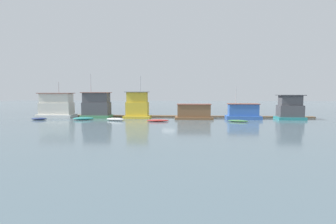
{
  "coord_description": "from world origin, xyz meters",
  "views": [
    {
      "loc": [
        4.05,
        -52.17,
        5.43
      ],
      "look_at": [
        0.0,
        -1.0,
        1.4
      ],
      "focal_mm": 28.0,
      "sensor_mm": 36.0,
      "label": 1
    }
  ],
  "objects_px": {
    "dinghy_red": "(158,120)",
    "dinghy_green": "(238,121)",
    "houseboat_blue": "(243,112)",
    "houseboat_brown": "(194,112)",
    "dinghy_white": "(115,119)",
    "dinghy_teal": "(83,118)",
    "houseboat_green": "(97,106)",
    "houseboat_teal": "(290,109)",
    "dinghy_navy": "(39,119)",
    "houseboat_white": "(56,106)",
    "houseboat_yellow": "(137,106)",
    "mooring_post_far_right": "(136,113)"
  },
  "relations": [
    {
      "from": "dinghy_white",
      "to": "dinghy_red",
      "type": "distance_m",
      "value": 8.08
    },
    {
      "from": "dinghy_navy",
      "to": "dinghy_green",
      "type": "distance_m",
      "value": 37.39
    },
    {
      "from": "houseboat_white",
      "to": "mooring_post_far_right",
      "type": "xyz_separation_m",
      "value": [
        16.53,
        2.07,
        -1.4
      ]
    },
    {
      "from": "houseboat_white",
      "to": "dinghy_green",
      "type": "distance_m",
      "value": 36.87
    },
    {
      "from": "dinghy_navy",
      "to": "houseboat_yellow",
      "type": "bearing_deg",
      "value": 15.45
    },
    {
      "from": "houseboat_green",
      "to": "houseboat_teal",
      "type": "relative_size",
      "value": 1.73
    },
    {
      "from": "houseboat_yellow",
      "to": "dinghy_red",
      "type": "relative_size",
      "value": 2.08
    },
    {
      "from": "dinghy_navy",
      "to": "dinghy_white",
      "type": "xyz_separation_m",
      "value": [
        14.93,
        -0.13,
        0.04
      ]
    },
    {
      "from": "houseboat_yellow",
      "to": "houseboat_blue",
      "type": "relative_size",
      "value": 1.28
    },
    {
      "from": "dinghy_red",
      "to": "dinghy_green",
      "type": "xyz_separation_m",
      "value": [
        14.42,
        0.64,
        -0.01
      ]
    },
    {
      "from": "dinghy_teal",
      "to": "houseboat_green",
      "type": "bearing_deg",
      "value": 75.28
    },
    {
      "from": "houseboat_yellow",
      "to": "dinghy_green",
      "type": "distance_m",
      "value": 20.16
    },
    {
      "from": "houseboat_blue",
      "to": "houseboat_teal",
      "type": "relative_size",
      "value": 1.29
    },
    {
      "from": "houseboat_brown",
      "to": "dinghy_navy",
      "type": "distance_m",
      "value": 29.85
    },
    {
      "from": "houseboat_green",
      "to": "houseboat_teal",
      "type": "distance_m",
      "value": 38.58
    },
    {
      "from": "houseboat_brown",
      "to": "dinghy_white",
      "type": "xyz_separation_m",
      "value": [
        -14.65,
        -4.02,
        -1.13
      ]
    },
    {
      "from": "houseboat_white",
      "to": "dinghy_green",
      "type": "bearing_deg",
      "value": -8.22
    },
    {
      "from": "houseboat_white",
      "to": "houseboat_green",
      "type": "distance_m",
      "value": 8.59
    },
    {
      "from": "houseboat_teal",
      "to": "mooring_post_far_right",
      "type": "height_order",
      "value": "houseboat_teal"
    },
    {
      "from": "houseboat_green",
      "to": "dinghy_white",
      "type": "relative_size",
      "value": 2.3
    },
    {
      "from": "houseboat_white",
      "to": "mooring_post_far_right",
      "type": "bearing_deg",
      "value": 7.16
    },
    {
      "from": "houseboat_blue",
      "to": "dinghy_navy",
      "type": "height_order",
      "value": "houseboat_blue"
    },
    {
      "from": "houseboat_yellow",
      "to": "dinghy_green",
      "type": "height_order",
      "value": "houseboat_yellow"
    },
    {
      "from": "houseboat_brown",
      "to": "dinghy_white",
      "type": "distance_m",
      "value": 15.23
    },
    {
      "from": "dinghy_navy",
      "to": "houseboat_green",
      "type": "bearing_deg",
      "value": 27.38
    },
    {
      "from": "houseboat_white",
      "to": "houseboat_yellow",
      "type": "distance_m",
      "value": 17.11
    },
    {
      "from": "houseboat_blue",
      "to": "houseboat_brown",
      "type": "bearing_deg",
      "value": -176.01
    },
    {
      "from": "houseboat_white",
      "to": "dinghy_red",
      "type": "bearing_deg",
      "value": -15.01
    },
    {
      "from": "houseboat_white",
      "to": "houseboat_green",
      "type": "height_order",
      "value": "houseboat_green"
    },
    {
      "from": "houseboat_white",
      "to": "dinghy_navy",
      "type": "xyz_separation_m",
      "value": [
        -0.96,
        -4.94,
        -2.13
      ]
    },
    {
      "from": "houseboat_yellow",
      "to": "dinghy_navy",
      "type": "relative_size",
      "value": 2.81
    },
    {
      "from": "dinghy_white",
      "to": "dinghy_red",
      "type": "xyz_separation_m",
      "value": [
        8.04,
        -0.83,
        -0.07
      ]
    },
    {
      "from": "houseboat_yellow",
      "to": "houseboat_green",
      "type": "bearing_deg",
      "value": -179.69
    },
    {
      "from": "houseboat_blue",
      "to": "mooring_post_far_right",
      "type": "relative_size",
      "value": 3.5
    },
    {
      "from": "dinghy_teal",
      "to": "houseboat_white",
      "type": "bearing_deg",
      "value": 150.74
    },
    {
      "from": "dinghy_red",
      "to": "dinghy_green",
      "type": "relative_size",
      "value": 1.11
    },
    {
      "from": "houseboat_yellow",
      "to": "dinghy_red",
      "type": "height_order",
      "value": "houseboat_yellow"
    },
    {
      "from": "mooring_post_far_right",
      "to": "houseboat_teal",
      "type": "bearing_deg",
      "value": -4.58
    },
    {
      "from": "houseboat_brown",
      "to": "houseboat_teal",
      "type": "height_order",
      "value": "houseboat_teal"
    },
    {
      "from": "houseboat_blue",
      "to": "mooring_post_far_right",
      "type": "xyz_separation_m",
      "value": [
        -21.73,
        2.45,
        -0.43
      ]
    },
    {
      "from": "houseboat_blue",
      "to": "dinghy_teal",
      "type": "xyz_separation_m",
      "value": [
        -30.76,
        -3.82,
        -1.12
      ]
    },
    {
      "from": "houseboat_brown",
      "to": "dinghy_white",
      "type": "relative_size",
      "value": 1.91
    },
    {
      "from": "houseboat_brown",
      "to": "dinghy_white",
      "type": "bearing_deg",
      "value": -164.66
    },
    {
      "from": "houseboat_blue",
      "to": "dinghy_green",
      "type": "distance_m",
      "value": 5.35
    },
    {
      "from": "houseboat_yellow",
      "to": "dinghy_red",
      "type": "bearing_deg",
      "value": -50.56
    },
    {
      "from": "houseboat_yellow",
      "to": "mooring_post_far_right",
      "type": "distance_m",
      "value": 2.55
    },
    {
      "from": "houseboat_yellow",
      "to": "dinghy_teal",
      "type": "height_order",
      "value": "houseboat_yellow"
    },
    {
      "from": "houseboat_brown",
      "to": "dinghy_teal",
      "type": "distance_m",
      "value": 21.39
    },
    {
      "from": "houseboat_brown",
      "to": "houseboat_blue",
      "type": "height_order",
      "value": "houseboat_blue"
    },
    {
      "from": "houseboat_teal",
      "to": "dinghy_navy",
      "type": "bearing_deg",
      "value": -174.59
    }
  ]
}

